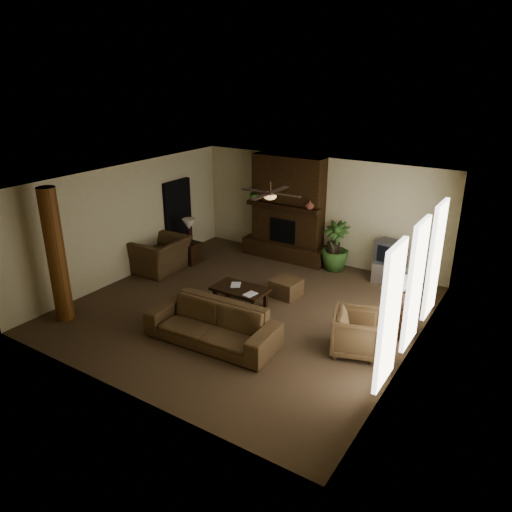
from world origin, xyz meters
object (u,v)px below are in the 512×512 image
Objects in this scene: lamp_left at (189,226)px; side_table_right at (401,321)px; log_column at (56,256)px; tv_stand at (389,271)px; ottoman at (286,288)px; floor_vase at (333,252)px; armchair_right at (357,331)px; lamp_right at (404,287)px; armchair_left at (160,249)px; floor_plant at (335,256)px; side_table_left at (190,253)px; sofa at (212,318)px; coffee_table at (240,290)px.

side_table_right is at bearing -7.45° from lamp_left.
tv_stand is at bearing 47.32° from log_column.
ottoman is 2.14m from floor_vase.
armchair_right is 5.83m from lamp_left.
lamp_right reaches higher than armchair_right.
armchair_left is 1.04× the size of floor_plant.
armchair_right is at bearing 76.93° from armchair_left.
side_table_left is 0.73m from lamp_left.
ottoman is at bearing -8.58° from lamp_left.
lamp_left is (-3.04, 3.00, 0.50)m from sofa.
log_column is 3.16× the size of armchair_right.
lamp_right is (5.91, -0.72, 0.73)m from side_table_left.
side_table_right is at bearing -84.41° from tv_stand.
lamp_left reaches higher than armchair_left.
lamp_right is at bearing -44.11° from floor_plant.
sofa reaches higher than ottoman.
floor_plant is at bearing 25.18° from side_table_left.
armchair_right reaches higher than floor_vase.
log_column is 2.11× the size of armchair_left.
sofa is at bearing -44.62° from lamp_left.
side_table_right is (2.73, -0.29, 0.08)m from ottoman.
side_table_left is (-2.60, 1.42, -0.10)m from coffee_table.
coffee_table is 0.94× the size of floor_plant.
sofa is at bearing -94.59° from ottoman.
coffee_table is 3.09m from lamp_left.
floor_plant is (3.65, 5.50, -1.04)m from log_column.
lamp_left is at bearing 171.42° from ottoman.
side_table_left is at bearing -153.59° from floor_vase.
armchair_right is 5.75m from side_table_left.
floor_plant is (0.48, 4.58, -0.14)m from sofa.
side_table_left reaches higher than tv_stand.
floor_vase is (3.68, 2.54, -0.15)m from armchair_left.
floor_plant is (0.08, -0.05, -0.07)m from floor_vase.
lamp_left is at bearing -179.30° from tv_stand.
ottoman is (3.37, 3.43, -1.20)m from log_column.
tv_stand is at bearing 18.66° from side_table_left.
sofa is at bearing 16.16° from log_column.
lamp_right is (2.51, -2.41, 0.57)m from floor_vase.
log_column is 2.19× the size of floor_plant.
coffee_table is 3.44m from lamp_right.
armchair_left reaches higher than side_table_left.
side_table_right is (3.33, 0.69, -0.10)m from coffee_table.
lamp_right is at bearing -41.27° from armchair_right.
floor_vase reaches higher than coffee_table.
floor_plant is 1.96× the size of lamp_left.
lamp_right is (-0.02, 0.00, 0.73)m from side_table_right.
coffee_table is at bearing 101.85° from sofa.
log_column is at bearing -152.70° from lamp_right.
floor_plant is at bearing 24.16° from lamp_left.
floor_vase reaches higher than side_table_right.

